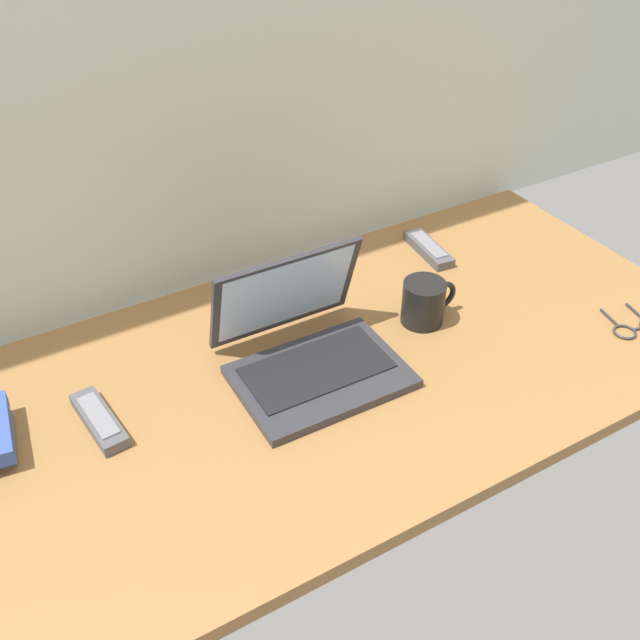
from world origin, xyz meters
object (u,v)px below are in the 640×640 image
at_px(laptop, 308,347).
at_px(eyeglasses, 637,328).
at_px(coffee_mug, 425,302).
at_px(remote_control_far, 428,249).
at_px(remote_control_near, 99,420).

xyz_separation_m(laptop, eyeglasses, (0.63, -0.24, -0.04)).
bearing_deg(laptop, eyeglasses, -20.64).
height_order(coffee_mug, remote_control_far, coffee_mug).
height_order(coffee_mug, eyeglasses, coffee_mug).
xyz_separation_m(coffee_mug, eyeglasses, (0.36, -0.24, -0.04)).
bearing_deg(remote_control_far, remote_control_near, -168.90).
relative_size(remote_control_far, eyeglasses, 1.36).
bearing_deg(eyeglasses, remote_control_near, 164.53).
bearing_deg(coffee_mug, laptop, -178.99).
height_order(coffee_mug, remote_control_near, coffee_mug).
relative_size(coffee_mug, remote_control_far, 0.77).
bearing_deg(coffee_mug, remote_control_far, 50.62).
distance_m(coffee_mug, remote_control_near, 0.67).
bearing_deg(eyeglasses, remote_control_far, 113.26).
relative_size(laptop, coffee_mug, 2.49).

